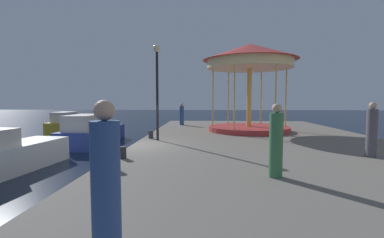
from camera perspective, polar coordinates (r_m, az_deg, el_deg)
ground_plane at (r=12.28m, az=-12.46°, el=-8.99°), size 120.00×120.00×0.00m
quay_dock at (r=12.12m, az=16.50°, el=-7.31°), size 12.08×26.72×0.80m
motorboat_blue at (r=17.78m, az=-20.38°, el=-2.79°), size 2.19×5.78×1.89m
motorboat_yellow at (r=24.17m, az=-24.61°, el=-1.19°), size 1.79×4.54×1.79m
motorboat_white at (r=12.33m, az=-35.10°, el=-6.45°), size 2.25×5.43×1.71m
carousel at (r=17.29m, az=12.06°, el=10.86°), size 5.79×5.79×5.37m
lamp_post_mid_promenade at (r=13.12m, az=-7.37°, el=9.02°), size 0.36×0.36×4.56m
bollard_south at (r=9.39m, az=-14.40°, el=-6.85°), size 0.24×0.24×0.40m
bollard_north at (r=13.86m, az=-8.67°, el=-3.24°), size 0.24×0.24×0.40m
bollard_center at (r=7.93m, az=-16.12°, el=-8.91°), size 0.24×0.24×0.40m
person_by_the_water at (r=11.06m, az=33.67°, el=-2.17°), size 0.34×0.34×1.89m
person_mid_promenade at (r=7.16m, az=17.30°, el=-4.82°), size 0.34×0.34×1.87m
person_far_corner at (r=3.39m, az=-17.68°, el=-13.95°), size 0.34×0.34×1.96m
person_near_carousel at (r=20.93m, az=-2.17°, el=0.91°), size 0.34×0.34×1.70m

